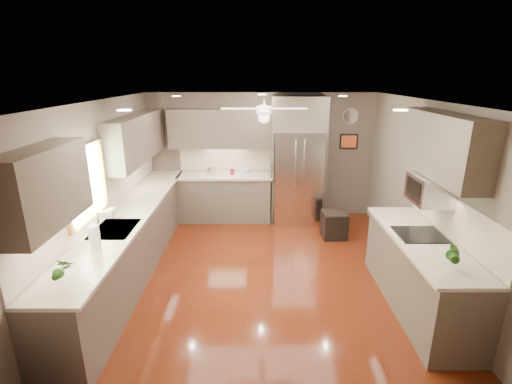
{
  "coord_description": "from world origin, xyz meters",
  "views": [
    {
      "loc": [
        -0.12,
        -4.89,
        2.83
      ],
      "look_at": [
        -0.11,
        0.6,
        1.08
      ],
      "focal_mm": 26.0,
      "sensor_mm": 36.0,
      "label": 1
    }
  ],
  "objects_px": {
    "canister_b": "(209,171)",
    "bowl": "(245,173)",
    "refrigerator": "(297,163)",
    "stool": "(334,225)",
    "potted_plant_right": "(454,254)",
    "canister_d": "(232,171)",
    "soap_bottle": "(112,211)",
    "paper_towel": "(94,238)",
    "canister_c": "(217,170)",
    "microwave": "(430,190)",
    "potted_plant_left": "(60,269)"
  },
  "relations": [
    {
      "from": "canister_b",
      "to": "bowl",
      "type": "bearing_deg",
      "value": 1.33
    },
    {
      "from": "refrigerator",
      "to": "stool",
      "type": "xyz_separation_m",
      "value": [
        0.6,
        -0.85,
        -0.95
      ]
    },
    {
      "from": "canister_b",
      "to": "potted_plant_right",
      "type": "xyz_separation_m",
      "value": [
        2.94,
        -3.72,
        0.08
      ]
    },
    {
      "from": "canister_d",
      "to": "soap_bottle",
      "type": "distance_m",
      "value": 2.79
    },
    {
      "from": "refrigerator",
      "to": "paper_towel",
      "type": "distance_m",
      "value": 4.17
    },
    {
      "from": "potted_plant_right",
      "to": "refrigerator",
      "type": "xyz_separation_m",
      "value": [
        -1.2,
        3.66,
        0.1
      ]
    },
    {
      "from": "paper_towel",
      "to": "stool",
      "type": "bearing_deg",
      "value": 36.52
    },
    {
      "from": "canister_b",
      "to": "canister_d",
      "type": "xyz_separation_m",
      "value": [
        0.45,
        -0.01,
        -0.01
      ]
    },
    {
      "from": "canister_b",
      "to": "potted_plant_right",
      "type": "relative_size",
      "value": 0.53
    },
    {
      "from": "soap_bottle",
      "to": "stool",
      "type": "xyz_separation_m",
      "value": [
        3.39,
        1.46,
        -0.81
      ]
    },
    {
      "from": "canister_c",
      "to": "microwave",
      "type": "height_order",
      "value": "microwave"
    },
    {
      "from": "potted_plant_left",
      "to": "microwave",
      "type": "distance_m",
      "value": 4.18
    },
    {
      "from": "stool",
      "to": "canister_c",
      "type": "bearing_deg",
      "value": 157.04
    },
    {
      "from": "soap_bottle",
      "to": "potted_plant_left",
      "type": "height_order",
      "value": "potted_plant_left"
    },
    {
      "from": "stool",
      "to": "soap_bottle",
      "type": "bearing_deg",
      "value": -156.73
    },
    {
      "from": "microwave",
      "to": "stool",
      "type": "xyz_separation_m",
      "value": [
        -0.72,
        1.86,
        -1.24
      ]
    },
    {
      "from": "soap_bottle",
      "to": "paper_towel",
      "type": "relative_size",
      "value": 0.69
    },
    {
      "from": "canister_c",
      "to": "refrigerator",
      "type": "bearing_deg",
      "value": -2.87
    },
    {
      "from": "potted_plant_left",
      "to": "paper_towel",
      "type": "relative_size",
      "value": 1.06
    },
    {
      "from": "canister_b",
      "to": "refrigerator",
      "type": "height_order",
      "value": "refrigerator"
    },
    {
      "from": "canister_c",
      "to": "bowl",
      "type": "height_order",
      "value": "canister_c"
    },
    {
      "from": "canister_c",
      "to": "bowl",
      "type": "relative_size",
      "value": 0.97
    },
    {
      "from": "potted_plant_right",
      "to": "bowl",
      "type": "relative_size",
      "value": 1.52
    },
    {
      "from": "stool",
      "to": "potted_plant_right",
      "type": "bearing_deg",
      "value": -77.94
    },
    {
      "from": "refrigerator",
      "to": "microwave",
      "type": "height_order",
      "value": "refrigerator"
    },
    {
      "from": "canister_d",
      "to": "canister_b",
      "type": "bearing_deg",
      "value": 178.45
    },
    {
      "from": "soap_bottle",
      "to": "potted_plant_left",
      "type": "xyz_separation_m",
      "value": [
        0.14,
        -1.67,
        0.06
      ]
    },
    {
      "from": "potted_plant_right",
      "to": "paper_towel",
      "type": "bearing_deg",
      "value": 173.8
    },
    {
      "from": "canister_d",
      "to": "bowl",
      "type": "height_order",
      "value": "canister_d"
    },
    {
      "from": "canister_d",
      "to": "bowl",
      "type": "relative_size",
      "value": 0.63
    },
    {
      "from": "soap_bottle",
      "to": "refrigerator",
      "type": "relative_size",
      "value": 0.09
    },
    {
      "from": "bowl",
      "to": "microwave",
      "type": "distance_m",
      "value": 3.69
    },
    {
      "from": "potted_plant_right",
      "to": "stool",
      "type": "distance_m",
      "value": 2.99
    },
    {
      "from": "microwave",
      "to": "canister_b",
      "type": "bearing_deg",
      "value": 137.84
    },
    {
      "from": "soap_bottle",
      "to": "potted_plant_right",
      "type": "xyz_separation_m",
      "value": [
        3.99,
        -1.35,
        0.04
      ]
    },
    {
      "from": "potted_plant_left",
      "to": "canister_c",
      "type": "bearing_deg",
      "value": 75.39
    },
    {
      "from": "canister_d",
      "to": "bowl",
      "type": "xyz_separation_m",
      "value": [
        0.25,
        0.03,
        -0.04
      ]
    },
    {
      "from": "bowl",
      "to": "paper_towel",
      "type": "height_order",
      "value": "paper_towel"
    },
    {
      "from": "canister_b",
      "to": "paper_towel",
      "type": "xyz_separation_m",
      "value": [
        -0.89,
        -3.3,
        0.07
      ]
    },
    {
      "from": "canister_b",
      "to": "microwave",
      "type": "distance_m",
      "value": 4.15
    },
    {
      "from": "canister_b",
      "to": "microwave",
      "type": "relative_size",
      "value": 0.28
    },
    {
      "from": "potted_plant_right",
      "to": "bowl",
      "type": "bearing_deg",
      "value": 120.94
    },
    {
      "from": "canister_b",
      "to": "canister_d",
      "type": "relative_size",
      "value": 1.27
    },
    {
      "from": "potted_plant_right",
      "to": "microwave",
      "type": "xyz_separation_m",
      "value": [
        0.12,
        0.95,
        0.39
      ]
    },
    {
      "from": "bowl",
      "to": "soap_bottle",
      "type": "bearing_deg",
      "value": -126.31
    },
    {
      "from": "canister_b",
      "to": "potted_plant_right",
      "type": "distance_m",
      "value": 4.74
    },
    {
      "from": "canister_c",
      "to": "paper_towel",
      "type": "bearing_deg",
      "value": -107.49
    },
    {
      "from": "refrigerator",
      "to": "stool",
      "type": "bearing_deg",
      "value": -54.49
    },
    {
      "from": "canister_c",
      "to": "canister_d",
      "type": "height_order",
      "value": "canister_c"
    },
    {
      "from": "potted_plant_left",
      "to": "bowl",
      "type": "height_order",
      "value": "potted_plant_left"
    }
  ]
}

